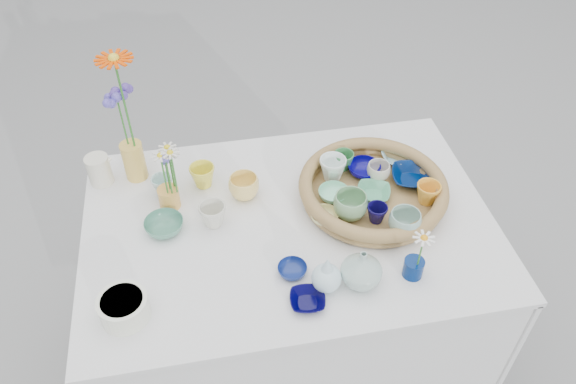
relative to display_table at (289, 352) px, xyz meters
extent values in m
plane|color=gray|center=(0.00, 0.00, 0.00)|extent=(80.00, 80.00, 0.00)
imported|color=#070172|center=(0.28, 0.15, 0.80)|extent=(0.11, 0.11, 0.03)
imported|color=#02184A|center=(0.43, 0.09, 0.80)|extent=(0.16, 0.16, 0.03)
imported|color=gold|center=(0.44, -0.01, 0.82)|extent=(0.09, 0.09, 0.07)
imported|color=#4DA174|center=(0.28, 0.04, 0.80)|extent=(0.14, 0.14, 0.03)
imported|color=#74A676|center=(0.18, -0.03, 0.82)|extent=(0.11, 0.11, 0.08)
imported|color=#92E8BD|center=(0.15, 0.06, 0.80)|extent=(0.12, 0.12, 0.03)
imported|color=white|center=(0.17, 0.15, 0.82)|extent=(0.10, 0.10, 0.08)
imported|color=beige|center=(0.32, 0.12, 0.81)|extent=(0.08, 0.08, 0.06)
imported|color=#86BBCD|center=(0.41, 0.20, 0.80)|extent=(0.11, 0.11, 0.03)
imported|color=#0D0840|center=(0.26, -0.06, 0.81)|extent=(0.08, 0.08, 0.06)
imported|color=#EAE389|center=(0.10, -0.03, 0.80)|extent=(0.11, 0.11, 0.03)
imported|color=#8BB4A9|center=(0.32, -0.12, 0.82)|extent=(0.12, 0.12, 0.08)
imported|color=#327840|center=(0.22, 0.19, 0.81)|extent=(0.09, 0.09, 0.06)
imported|color=yellow|center=(-0.25, 0.21, 0.80)|extent=(0.08, 0.08, 0.08)
imported|color=#F4D06A|center=(-0.12, 0.14, 0.80)|extent=(0.13, 0.13, 0.08)
imported|color=#47826A|center=(-0.38, 0.03, 0.78)|extent=(0.12, 0.12, 0.04)
imported|color=beige|center=(-0.23, 0.03, 0.80)|extent=(0.10, 0.10, 0.08)
imported|color=navy|center=(-0.03, -0.20, 0.78)|extent=(0.10, 0.10, 0.03)
imported|color=silver|center=(-0.38, 0.20, 0.80)|extent=(0.08, 0.08, 0.06)
imported|color=#030130|center=(-0.01, -0.31, 0.78)|extent=(0.11, 0.11, 0.02)
imported|color=#9EBBB1|center=(0.15, -0.27, 0.82)|extent=(0.15, 0.15, 0.12)
cylinder|color=#001A54|center=(0.30, -0.27, 0.79)|extent=(0.08, 0.08, 0.06)
cylinder|color=gold|center=(-0.46, 0.30, 0.83)|extent=(0.09, 0.09, 0.14)
cylinder|color=gold|center=(-0.36, 0.14, 0.80)|extent=(0.09, 0.09, 0.07)
camera|label=1|loc=(-0.22, -1.18, 2.02)|focal=35.00mm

